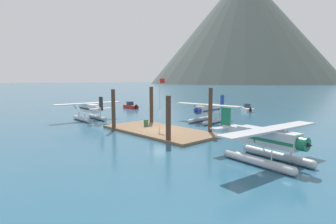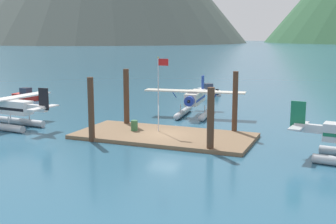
{
  "view_description": "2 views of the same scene",
  "coord_description": "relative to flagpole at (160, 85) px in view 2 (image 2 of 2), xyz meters",
  "views": [
    {
      "loc": [
        24.34,
        -21.1,
        6.22
      ],
      "look_at": [
        -0.51,
        1.96,
        2.21
      ],
      "focal_mm": 29.07,
      "sensor_mm": 36.0,
      "label": 1
    },
    {
      "loc": [
        13.4,
        -32.18,
        8.31
      ],
      "look_at": [
        -0.59,
        2.36,
        1.71
      ],
      "focal_mm": 46.64,
      "sensor_mm": 36.0,
      "label": 2
    }
  ],
  "objects": [
    {
      "name": "dock_platform",
      "position": [
        0.76,
        -0.91,
        -4.03
      ],
      "size": [
        14.52,
        6.8,
        0.3
      ],
      "primitive_type": "cube",
      "color": "brown",
      "rests_on": "ground"
    },
    {
      "name": "seaplane_white_port_aft",
      "position": [
        -13.79,
        -2.52,
        -2.6
      ],
      "size": [
        7.97,
        10.47,
        3.84
      ],
      "color": "#B7BABF",
      "rests_on": "ground"
    },
    {
      "name": "piling_far_right",
      "position": [
        5.82,
        2.47,
        -1.51
      ],
      "size": [
        0.45,
        0.45,
        5.34
      ],
      "primitive_type": "cylinder",
      "color": "#4C3323",
      "rests_on": "ground"
    },
    {
      "name": "boat_white_open_north",
      "position": [
        -3.67,
        26.21,
        -3.69
      ],
      "size": [
        4.06,
        4.0,
        1.5
      ],
      "color": "silver",
      "rests_on": "ground"
    },
    {
      "name": "flagpole",
      "position": [
        0.0,
        0.0,
        0.0
      ],
      "size": [
        0.95,
        0.1,
        6.25
      ],
      "color": "silver",
      "rests_on": "dock_platform"
    },
    {
      "name": "boat_red_open_west",
      "position": [
        -24.28,
        12.46,
        -3.69
      ],
      "size": [
        4.89,
        1.82,
        1.5
      ],
      "color": "#B2231E",
      "rests_on": "ground"
    },
    {
      "name": "piling_near_right",
      "position": [
        5.58,
        -3.85,
        -1.83
      ],
      "size": [
        0.51,
        0.51,
        4.69
      ],
      "primitive_type": "cylinder",
      "color": "#4C3323",
      "rests_on": "ground"
    },
    {
      "name": "ground_plane",
      "position": [
        0.76,
        -0.91,
        -4.18
      ],
      "size": [
        1200.0,
        1200.0,
        0.0
      ],
      "primitive_type": "plane",
      "color": "#285670"
    },
    {
      "name": "piling_far_left",
      "position": [
        -4.13,
        1.93,
        -1.53
      ],
      "size": [
        0.51,
        0.51,
        5.29
      ],
      "primitive_type": "cylinder",
      "color": "#4C3323",
      "rests_on": "ground"
    },
    {
      "name": "seaplane_cream_bow_centre",
      "position": [
        0.01,
        9.27,
        -2.6
      ],
      "size": [
        10.49,
        7.95,
        3.84
      ],
      "color": "#B7BABF",
      "rests_on": "ground"
    },
    {
      "name": "piling_near_left",
      "position": [
        -4.04,
        -4.21,
        -1.63
      ],
      "size": [
        0.48,
        0.48,
        5.09
      ],
      "primitive_type": "cylinder",
      "color": "#4C3323",
      "rests_on": "ground"
    },
    {
      "name": "fuel_drum",
      "position": [
        -2.06,
        -0.66,
        -3.44
      ],
      "size": [
        0.62,
        0.62,
        0.88
      ],
      "color": "#33663D",
      "rests_on": "dock_platform"
    }
  ]
}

